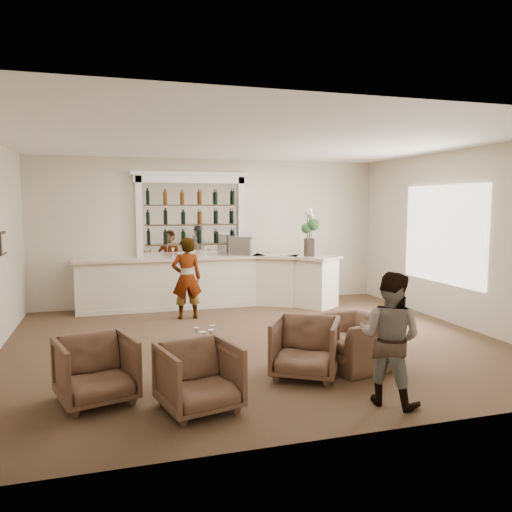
{
  "coord_description": "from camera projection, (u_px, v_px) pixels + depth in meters",
  "views": [
    {
      "loc": [
        -2.29,
        -7.78,
        2.29
      ],
      "look_at": [
        0.27,
        0.9,
        1.34
      ],
      "focal_mm": 35.0,
      "sensor_mm": 36.0,
      "label": 1
    }
  ],
  "objects": [
    {
      "name": "wine_glass_tbl_b",
      "position": [
        212.0,
        333.0,
        6.52
      ],
      "size": [
        0.07,
        0.07,
        0.21
      ],
      "primitive_type": null,
      "color": "white",
      "rests_on": "cocktail_table"
    },
    {
      "name": "back_bar_alcove",
      "position": [
        191.0,
        215.0,
        11.2
      ],
      "size": [
        2.64,
        0.25,
        3.0
      ],
      "color": "white",
      "rests_on": "ground"
    },
    {
      "name": "wine_glass_tbl_a",
      "position": [
        196.0,
        336.0,
        6.41
      ],
      "size": [
        0.07,
        0.07,
        0.21
      ],
      "primitive_type": null,
      "color": "white",
      "rests_on": "cocktail_table"
    },
    {
      "name": "flower_vase",
      "position": [
        309.0,
        229.0,
        10.94
      ],
      "size": [
        0.28,
        0.28,
        1.05
      ],
      "color": "black",
      "rests_on": "bar_counter"
    },
    {
      "name": "armchair_right",
      "position": [
        305.0,
        348.0,
        6.61
      ],
      "size": [
        1.16,
        1.17,
        0.79
      ],
      "primitive_type": "imported",
      "rotation": [
        0.0,
        0.0,
        -0.54
      ],
      "color": "brown",
      "rests_on": "ground"
    },
    {
      "name": "guest",
      "position": [
        390.0,
        338.0,
        5.69
      ],
      "size": [
        0.92,
        0.94,
        1.53
      ],
      "primitive_type": "imported",
      "rotation": [
        0.0,
        0.0,
        2.26
      ],
      "color": "gray",
      "rests_on": "ground"
    },
    {
      "name": "wine_glass_tbl_c",
      "position": [
        211.0,
        338.0,
        6.3
      ],
      "size": [
        0.07,
        0.07,
        0.21
      ],
      "primitive_type": null,
      "color": "white",
      "rests_on": "cocktail_table"
    },
    {
      "name": "cocktail_table",
      "position": [
        206.0,
        362.0,
        6.45
      ],
      "size": [
        0.57,
        0.57,
        0.5
      ],
      "primitive_type": "cylinder",
      "color": "#492B1F",
      "rests_on": "ground"
    },
    {
      "name": "armchair_far",
      "position": [
        355.0,
        341.0,
        7.06
      ],
      "size": [
        1.15,
        1.25,
        0.7
      ],
      "primitive_type": "imported",
      "rotation": [
        0.0,
        0.0,
        -1.36
      ],
      "color": "brown",
      "rests_on": "ground"
    },
    {
      "name": "ground",
      "position": [
        256.0,
        342.0,
        8.3
      ],
      "size": [
        8.0,
        8.0,
        0.0
      ],
      "primitive_type": "plane",
      "color": "brown",
      "rests_on": "ground"
    },
    {
      "name": "wine_glass_bar_right",
      "position": [
        173.0,
        253.0,
        10.7
      ],
      "size": [
        0.07,
        0.07,
        0.21
      ],
      "primitive_type": null,
      "color": "white",
      "rests_on": "bar_counter"
    },
    {
      "name": "sommelier",
      "position": [
        187.0,
        278.0,
        9.92
      ],
      "size": [
        0.6,
        0.39,
        1.63
      ],
      "primitive_type": "imported",
      "rotation": [
        0.0,
        0.0,
        3.15
      ],
      "color": "gray",
      "rests_on": "ground"
    },
    {
      "name": "napkin_holder",
      "position": [
        203.0,
        336.0,
        6.55
      ],
      "size": [
        0.08,
        0.08,
        0.12
      ],
      "primitive_type": "cube",
      "color": "white",
      "rests_on": "cocktail_table"
    },
    {
      "name": "room_shell",
      "position": [
        253.0,
        201.0,
        8.78
      ],
      "size": [
        8.04,
        7.02,
        3.32
      ],
      "color": "beige",
      "rests_on": "ground"
    },
    {
      "name": "wine_glass_bar_left",
      "position": [
        205.0,
        252.0,
        10.96
      ],
      "size": [
        0.07,
        0.07,
        0.21
      ],
      "primitive_type": null,
      "color": "white",
      "rests_on": "bar_counter"
    },
    {
      "name": "espresso_machine",
      "position": [
        240.0,
        246.0,
        11.16
      ],
      "size": [
        0.6,
        0.55,
        0.43
      ],
      "primitive_type": "cube",
      "rotation": [
        0.0,
        0.0,
        -0.36
      ],
      "color": "#B9B9BE",
      "rests_on": "bar_counter"
    },
    {
      "name": "bar_counter",
      "position": [
        210.0,
        282.0,
        11.05
      ],
      "size": [
        5.72,
        1.8,
        1.14
      ],
      "color": "white",
      "rests_on": "ground"
    },
    {
      "name": "armchair_left",
      "position": [
        96.0,
        370.0,
        5.75
      ],
      "size": [
        1.03,
        1.04,
        0.77
      ],
      "primitive_type": "imported",
      "rotation": [
        0.0,
        0.0,
        0.28
      ],
      "color": "brown",
      "rests_on": "ground"
    },
    {
      "name": "armchair_center",
      "position": [
        199.0,
        377.0,
        5.53
      ],
      "size": [
        0.98,
        1.0,
        0.75
      ],
      "primitive_type": "imported",
      "rotation": [
        0.0,
        0.0,
        0.24
      ],
      "color": "brown",
      "rests_on": "ground"
    }
  ]
}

